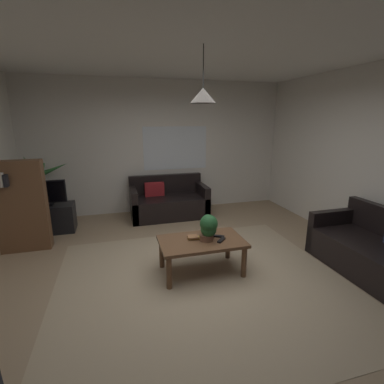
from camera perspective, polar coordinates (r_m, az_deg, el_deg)
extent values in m
cube|color=#9E8466|center=(3.84, 1.25, -16.62)|extent=(5.44, 5.73, 0.02)
cube|color=tan|center=(3.67, 2.20, -17.99)|extent=(3.54, 3.15, 0.01)
cube|color=silver|center=(6.14, -6.59, 9.02)|extent=(5.56, 0.06, 2.78)
cube|color=silver|center=(4.90, 34.08, 5.17)|extent=(0.06, 5.73, 2.78)
cube|color=white|center=(3.38, 1.55, 28.38)|extent=(5.44, 5.73, 0.02)
cube|color=white|center=(6.17, -3.39, 8.90)|extent=(1.39, 0.01, 0.92)
cube|color=black|center=(5.87, -4.68, -2.97)|extent=(1.55, 0.82, 0.42)
cube|color=black|center=(6.09, -5.40, 1.68)|extent=(1.55, 0.12, 0.40)
cube|color=black|center=(5.75, -11.74, -2.45)|extent=(0.12, 0.82, 0.64)
cube|color=black|center=(6.00, 2.03, -1.42)|extent=(0.12, 0.82, 0.64)
cube|color=maroon|center=(5.89, -7.64, 0.57)|extent=(0.40, 0.12, 0.28)
cube|color=black|center=(4.46, 32.64, -11.26)|extent=(0.82, 1.56, 0.42)
cube|color=black|center=(4.87, 26.59, -6.92)|extent=(0.82, 0.12, 0.64)
cube|color=brown|center=(3.71, 1.98, -10.00)|extent=(1.09, 0.64, 0.04)
cylinder|color=brown|center=(3.48, -4.68, -16.04)|extent=(0.07, 0.07, 0.42)
cylinder|color=brown|center=(3.76, 10.51, -13.80)|extent=(0.07, 0.07, 0.42)
cylinder|color=brown|center=(3.94, -6.18, -12.24)|extent=(0.07, 0.07, 0.42)
cylinder|color=brown|center=(4.18, 7.34, -10.58)|extent=(0.07, 0.07, 0.42)
cube|color=gold|center=(3.73, 0.30, -9.30)|extent=(0.17, 0.12, 0.02)
cube|color=#99663F|center=(3.72, 0.17, -9.07)|extent=(0.14, 0.12, 0.02)
cube|color=black|center=(3.80, 5.37, -8.93)|extent=(0.16, 0.12, 0.02)
cube|color=black|center=(3.69, 5.97, -9.69)|extent=(0.15, 0.15, 0.02)
cylinder|color=brown|center=(3.69, 2.97, -9.15)|extent=(0.18, 0.18, 0.08)
sphere|color=#235B2D|center=(3.64, 3.39, -7.56)|extent=(0.21, 0.21, 0.21)
sphere|color=#235B2D|center=(3.61, 3.44, -6.42)|extent=(0.23, 0.23, 0.23)
sphere|color=#235B2D|center=(3.62, 3.26, -6.00)|extent=(0.18, 0.18, 0.18)
cube|color=black|center=(5.67, -27.19, -4.83)|extent=(0.90, 0.44, 0.50)
cube|color=black|center=(5.52, -27.83, 0.02)|extent=(0.71, 0.05, 0.40)
cube|color=black|center=(5.49, -27.88, -0.05)|extent=(0.67, 0.00, 0.36)
cube|color=black|center=(5.57, -27.55, -2.27)|extent=(0.24, 0.16, 0.04)
cylinder|color=#4C4C51|center=(6.19, -27.52, -4.27)|extent=(0.32, 0.32, 0.30)
cylinder|color=brown|center=(6.07, -28.05, 0.07)|extent=(0.05, 0.05, 0.67)
cone|color=#2D6B33|center=(5.95, -26.22, 4.24)|extent=(0.53, 0.14, 0.28)
cone|color=#2D6B33|center=(6.16, -27.99, 4.60)|extent=(0.14, 0.43, 0.34)
cone|color=#2D6B33|center=(6.13, -29.91, 4.68)|extent=(0.41, 0.35, 0.43)
cone|color=#2D6B33|center=(5.92, -30.03, 3.73)|extent=(0.34, 0.32, 0.32)
cone|color=#2D6B33|center=(5.76, -28.69, 3.66)|extent=(0.15, 0.49, 0.30)
cube|color=brown|center=(4.96, -31.30, -2.54)|extent=(0.70, 0.22, 1.40)
cube|color=beige|center=(4.79, -34.10, 2.12)|extent=(0.05, 0.16, 0.20)
cube|color=black|center=(4.78, -33.47, 2.01)|extent=(0.05, 0.16, 0.18)
cylinder|color=black|center=(3.41, 2.32, 24.18)|extent=(0.01, 0.01, 0.45)
cone|color=#4C4742|center=(3.38, 2.26, 18.99)|extent=(0.30, 0.30, 0.17)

